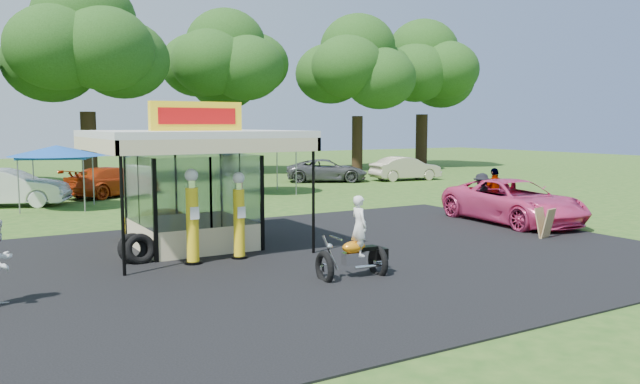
# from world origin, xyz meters

# --- Properties ---
(ground) EXTENTS (120.00, 120.00, 0.00)m
(ground) POSITION_xyz_m (0.00, 0.00, 0.00)
(ground) COLOR #29531A
(ground) RESTS_ON ground
(asphalt_apron) EXTENTS (20.00, 14.00, 0.04)m
(asphalt_apron) POSITION_xyz_m (0.00, 2.00, 0.02)
(asphalt_apron) COLOR black
(asphalt_apron) RESTS_ON ground
(gas_station_kiosk) EXTENTS (5.40, 5.40, 4.18)m
(gas_station_kiosk) POSITION_xyz_m (-2.00, 4.99, 1.78)
(gas_station_kiosk) COLOR white
(gas_station_kiosk) RESTS_ON ground
(gas_pump_left) EXTENTS (0.46, 0.46, 2.46)m
(gas_pump_left) POSITION_xyz_m (-2.75, 2.84, 1.18)
(gas_pump_left) COLOR black
(gas_pump_left) RESTS_ON ground
(gas_pump_right) EXTENTS (0.43, 0.43, 2.32)m
(gas_pump_right) POSITION_xyz_m (-1.47, 2.86, 1.11)
(gas_pump_right) COLOR black
(gas_pump_right) RESTS_ON ground
(motorcycle) EXTENTS (1.72, 0.91, 2.00)m
(motorcycle) POSITION_xyz_m (0.08, -0.36, 0.78)
(motorcycle) COLOR black
(motorcycle) RESTS_ON ground
(spare_tires) EXTENTS (0.99, 0.64, 0.83)m
(spare_tires) POSITION_xyz_m (-3.96, 3.67, 0.40)
(spare_tires) COLOR black
(spare_tires) RESTS_ON ground
(a_frame_sign) EXTENTS (0.58, 0.60, 0.96)m
(a_frame_sign) POSITION_xyz_m (7.90, 0.77, 0.49)
(a_frame_sign) COLOR #593819
(a_frame_sign) RESTS_ON ground
(kiosk_car) EXTENTS (2.82, 1.13, 0.96)m
(kiosk_car) POSITION_xyz_m (-2.00, 7.20, 0.48)
(kiosk_car) COLOR yellow
(kiosk_car) RESTS_ON ground
(pink_sedan) EXTENTS (3.14, 5.89, 1.57)m
(pink_sedan) POSITION_xyz_m (9.46, 3.45, 0.79)
(pink_sedan) COLOR #E83F7D
(pink_sedan) RESTS_ON ground
(spectator_east_a) EXTENTS (1.30, 1.06, 1.75)m
(spectator_east_a) POSITION_xyz_m (9.08, 4.67, 0.87)
(spectator_east_a) COLOR black
(spectator_east_a) RESTS_ON ground
(spectator_east_b) EXTENTS (1.14, 0.58, 1.88)m
(spectator_east_b) POSITION_xyz_m (10.23, 5.11, 0.94)
(spectator_east_b) COLOR gray
(spectator_east_b) RESTS_ON ground
(bg_car_a) EXTENTS (5.25, 3.43, 1.63)m
(bg_car_a) POSITION_xyz_m (-5.86, 17.86, 0.82)
(bg_car_a) COLOR white
(bg_car_a) RESTS_ON ground
(bg_car_b) EXTENTS (5.44, 4.12, 1.47)m
(bg_car_b) POSITION_xyz_m (-1.02, 19.53, 0.73)
(bg_car_b) COLOR #B3340D
(bg_car_b) RESTS_ON ground
(bg_car_d) EXTENTS (5.51, 4.38, 1.39)m
(bg_car_d) POSITION_xyz_m (12.16, 20.89, 0.70)
(bg_car_d) COLOR #4B4C4E
(bg_car_d) RESTS_ON ground
(bg_car_e) EXTENTS (4.69, 2.08, 1.50)m
(bg_car_e) POSITION_xyz_m (17.00, 19.18, 0.75)
(bg_car_e) COLOR #BEB091
(bg_car_e) RESTS_ON ground
(tent_west) EXTENTS (3.84, 3.84, 2.68)m
(tent_west) POSITION_xyz_m (-4.09, 15.91, 2.43)
(tent_west) COLOR gray
(tent_west) RESTS_ON ground
(tent_east) EXTENTS (4.32, 4.32, 3.02)m
(tent_east) POSITION_xyz_m (5.82, 17.00, 2.73)
(tent_east) COLOR gray
(tent_east) RESTS_ON ground
(oak_far_c) EXTENTS (10.37, 10.37, 12.23)m
(oak_far_c) POSITION_xyz_m (-0.57, 28.08, 7.76)
(oak_far_c) COLOR black
(oak_far_c) RESTS_ON ground
(oak_far_d) EXTENTS (9.63, 9.63, 11.46)m
(oak_far_d) POSITION_xyz_m (9.36, 30.19, 7.31)
(oak_far_d) COLOR black
(oak_far_d) RESTS_ON ground
(oak_far_e) EXTENTS (9.77, 9.77, 11.63)m
(oak_far_e) POSITION_xyz_m (19.23, 27.99, 7.42)
(oak_far_e) COLOR black
(oak_far_e) RESTS_ON ground
(oak_far_f) EXTENTS (9.89, 9.89, 11.91)m
(oak_far_f) POSITION_xyz_m (26.23, 28.73, 7.65)
(oak_far_f) COLOR black
(oak_far_f) RESTS_ON ground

